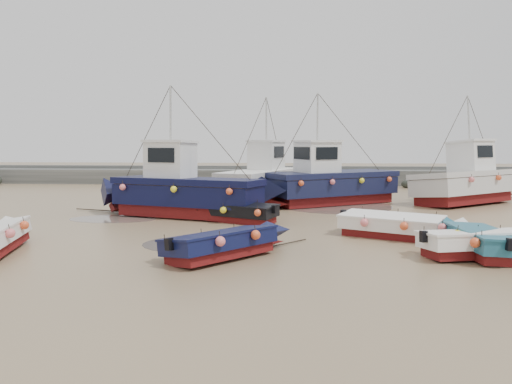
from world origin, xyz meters
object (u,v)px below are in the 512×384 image
dinghy_3 (492,240)px  dinghy_4 (234,209)px  cabin_boat_2 (323,181)px  cabin_boat_1 (264,178)px  dinghy_2 (477,237)px  cabin_boat_3 (471,180)px  person (205,209)px  dinghy_5 (401,223)px  cabin_boat_0 (176,189)px  dinghy_1 (230,240)px

dinghy_3 → dinghy_4: bearing=-138.2°
dinghy_3 → dinghy_4: 10.80m
dinghy_3 → cabin_boat_2: 13.36m
cabin_boat_1 → cabin_boat_2: size_ratio=0.99×
dinghy_4 → cabin_boat_2: size_ratio=0.52×
dinghy_2 → cabin_boat_1: bearing=113.8°
cabin_boat_3 → person: (-14.99, -3.22, -1.36)m
cabin_boat_1 → dinghy_5: bearing=-41.3°
dinghy_4 → cabin_boat_1: size_ratio=0.53×
dinghy_2 → cabin_boat_1: 15.96m
person → dinghy_3: bearing=107.8°
cabin_boat_0 → dinghy_3: bearing=-106.1°
cabin_boat_0 → person: cabin_boat_0 is taller
dinghy_1 → dinghy_4: 6.78m
dinghy_2 → cabin_boat_2: 12.81m
cabin_boat_2 → person: bearing=78.8°
dinghy_5 → dinghy_3: bearing=62.6°
cabin_boat_2 → dinghy_4: bearing=115.0°
cabin_boat_1 → cabin_boat_2: (3.43, -1.92, -0.02)m
dinghy_1 → dinghy_3: 8.20m
dinghy_1 → dinghy_2: (7.91, 0.98, 0.01)m
dinghy_5 → dinghy_1: bearing=-33.1°
dinghy_4 → person: (-2.04, 4.10, -0.56)m
dinghy_2 → dinghy_4: 10.30m
dinghy_1 → cabin_boat_2: bearing=116.4°
dinghy_1 → person: dinghy_1 is taller
dinghy_4 → dinghy_5: same height
dinghy_4 → cabin_boat_3: (12.94, 7.32, 0.81)m
dinghy_4 → cabin_boat_2: 7.72m
dinghy_2 → cabin_boat_3: 13.83m
dinghy_1 → cabin_boat_1: size_ratio=0.49×
dinghy_2 → dinghy_4: (-8.54, 5.77, -0.00)m
dinghy_1 → cabin_boat_0: bearing=156.0°
cabin_boat_1 → person: cabin_boat_1 is taller
dinghy_2 → cabin_boat_0: cabin_boat_0 is taller
cabin_boat_2 → cabin_boat_3: same height
dinghy_5 → dinghy_4: bearing=-89.1°
cabin_boat_2 → person: 6.90m
dinghy_1 → dinghy_4: bearing=137.7°
cabin_boat_1 → dinghy_4: bearing=-74.2°
dinghy_3 → cabin_boat_3: size_ratio=0.71×
dinghy_1 → person: 11.19m
dinghy_1 → cabin_boat_3: size_ratio=0.58×
cabin_boat_3 → person: 15.39m
dinghy_4 → person: 4.62m
dinghy_1 → dinghy_3: size_ratio=0.82×
cabin_boat_0 → person: (0.91, 2.66, -1.34)m
dinghy_5 → cabin_boat_0: cabin_boat_0 is taller
dinghy_3 → cabin_boat_1: 16.52m
dinghy_1 → dinghy_5: bearing=72.3°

